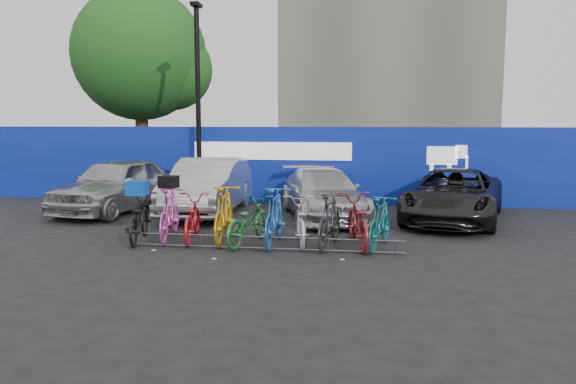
% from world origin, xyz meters
% --- Properties ---
extents(ground, '(100.00, 100.00, 0.00)m').
position_xyz_m(ground, '(0.00, 0.00, 0.00)').
color(ground, black).
rests_on(ground, ground).
extents(hoarding, '(22.00, 0.18, 2.40)m').
position_xyz_m(hoarding, '(0.01, 6.00, 1.20)').
color(hoarding, navy).
rests_on(hoarding, ground).
extents(tree, '(5.40, 5.20, 7.80)m').
position_xyz_m(tree, '(-6.77, 10.06, 5.07)').
color(tree, '#382314').
rests_on(tree, ground).
extents(lamppost, '(0.25, 0.50, 6.11)m').
position_xyz_m(lamppost, '(-3.20, 5.40, 3.27)').
color(lamppost, black).
rests_on(lamppost, ground).
extents(bike_rack, '(5.60, 0.03, 0.30)m').
position_xyz_m(bike_rack, '(-0.00, -0.60, 0.16)').
color(bike_rack, '#595B60').
rests_on(bike_rack, ground).
extents(car_0, '(2.59, 4.82, 1.56)m').
position_xyz_m(car_0, '(-5.09, 3.59, 0.78)').
color(car_0, '#A2A3A6').
rests_on(car_0, ground).
extents(car_1, '(1.73, 4.73, 1.55)m').
position_xyz_m(car_1, '(-2.41, 3.67, 0.77)').
color(car_1, '#B2B2B7').
rests_on(car_1, ground).
extents(car_2, '(3.07, 4.83, 1.30)m').
position_xyz_m(car_2, '(0.83, 3.47, 0.65)').
color(car_2, '#B7B6BB').
rests_on(car_2, ground).
extents(car_3, '(3.34, 5.26, 1.35)m').
position_xyz_m(car_3, '(4.22, 3.42, 0.68)').
color(car_3, black).
rests_on(car_3, ground).
extents(bike_0, '(1.08, 2.02, 1.01)m').
position_xyz_m(bike_0, '(-2.86, -0.10, 0.50)').
color(bike_0, black).
rests_on(bike_0, ground).
extents(bike_1, '(0.82, 1.97, 1.15)m').
position_xyz_m(bike_1, '(-2.23, 0.11, 0.57)').
color(bike_1, '#D548AF').
rests_on(bike_1, ground).
extents(bike_2, '(0.98, 1.97, 0.99)m').
position_xyz_m(bike_2, '(-1.73, 0.10, 0.50)').
color(bike_2, '#AA191F').
rests_on(bike_2, ground).
extents(bike_3, '(0.73, 2.06, 1.21)m').
position_xyz_m(bike_3, '(-1.00, 0.09, 0.61)').
color(bike_3, '#CD910F').
rests_on(bike_3, ground).
extents(bike_4, '(1.10, 1.98, 0.99)m').
position_xyz_m(bike_4, '(-0.43, -0.07, 0.49)').
color(bike_4, '#21722E').
rests_on(bike_4, ground).
extents(bike_5, '(0.58, 2.03, 1.22)m').
position_xyz_m(bike_5, '(0.13, -0.07, 0.61)').
color(bike_5, '#1E53A3').
rests_on(bike_5, ground).
extents(bike_6, '(1.00, 1.96, 0.98)m').
position_xyz_m(bike_6, '(0.64, 0.09, 0.49)').
color(bike_6, '#B4B8BC').
rests_on(bike_6, ground).
extents(bike_7, '(0.81, 1.91, 1.11)m').
position_xyz_m(bike_7, '(1.28, -0.06, 0.56)').
color(bike_7, '#29292C').
rests_on(bike_7, ground).
extents(bike_8, '(1.11, 2.16, 1.08)m').
position_xyz_m(bike_8, '(1.84, 0.06, 0.54)').
color(bike_8, maroon).
rests_on(bike_8, ground).
extents(bike_9, '(0.92, 1.85, 1.07)m').
position_xyz_m(bike_9, '(2.30, -0.03, 0.53)').
color(bike_9, '#116367').
rests_on(bike_9, ground).
extents(cargo_crate, '(0.43, 0.33, 0.31)m').
position_xyz_m(cargo_crate, '(-2.86, -0.10, 1.16)').
color(cargo_crate, '#0943B2').
rests_on(cargo_crate, bike_0).
extents(cargo_topcase, '(0.40, 0.37, 0.27)m').
position_xyz_m(cargo_topcase, '(-2.23, 0.11, 1.28)').
color(cargo_topcase, black).
rests_on(cargo_topcase, bike_1).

